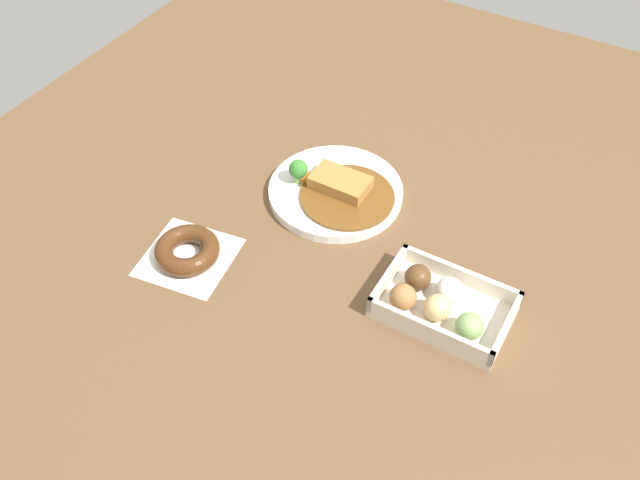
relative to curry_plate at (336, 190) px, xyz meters
The scene contains 4 objects.
ground_plane 0.09m from the curry_plate, 18.63° to the right, with size 1.60×1.60×0.00m, color brown.
curry_plate is the anchor object (origin of this frame).
donut_box 0.31m from the curry_plate, 29.53° to the right, with size 0.20×0.13×0.05m.
chocolate_ring_donut 0.29m from the curry_plate, 119.12° to the right, with size 0.16×0.16×0.03m.
Camera 1 is at (0.35, -0.78, 0.86)m, focal length 38.91 mm.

